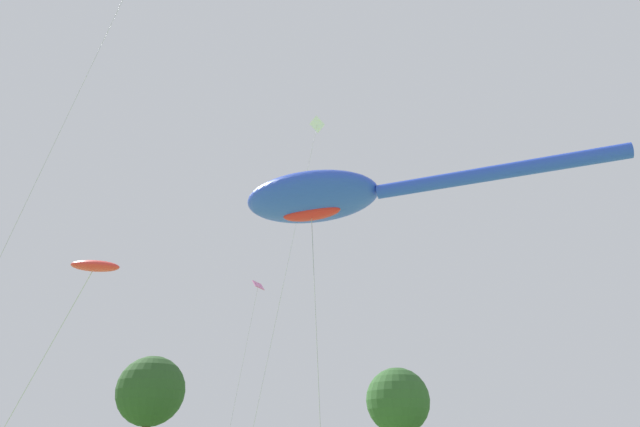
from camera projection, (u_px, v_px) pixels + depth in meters
big_show_kite at (324, 197)px, 20.32m from camera, size 12.75×9.22×11.70m
small_kite_bird_shape at (95, 267)px, 13.28m from camera, size 3.81×3.97×6.42m
small_kite_delta_white at (311, 153)px, 27.09m from camera, size 3.43×0.93×18.14m
small_kite_box_yellow at (256, 296)px, 30.40m from camera, size 2.01×2.27×11.08m
tree_pine_center at (151, 391)px, 46.36m from camera, size 6.05×6.05×9.61m
tree_oak_right at (398, 401)px, 48.40m from camera, size 5.95×5.95×8.94m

